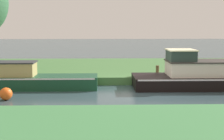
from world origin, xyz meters
TOP-DOWN VIEW (x-y plane):
  - ground_plane at (0.00, 0.00)m, footprint 120.00×120.00m
  - riverbank_far at (0.00, 7.00)m, footprint 72.00×10.00m
  - black_narrowboat at (4.17, 1.20)m, footprint 8.83×2.34m
  - mooring_post_near at (1.26, 2.64)m, footprint 0.17×0.17m
  - channel_buoy at (-5.66, -1.36)m, footprint 0.53×0.53m

SIDE VIEW (x-z plane):
  - ground_plane at x=0.00m, z-range 0.00..0.00m
  - riverbank_far at x=0.00m, z-range 0.00..0.40m
  - channel_buoy at x=-5.66m, z-range 0.00..0.53m
  - black_narrowboat at x=4.17m, z-range -0.35..1.56m
  - mooring_post_near at x=1.26m, z-range 0.40..0.94m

